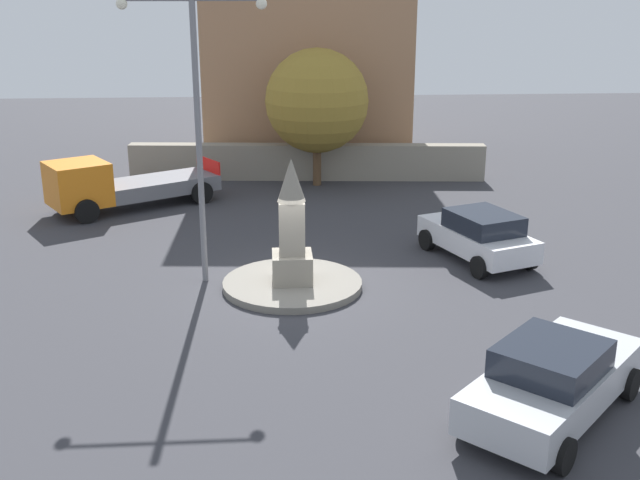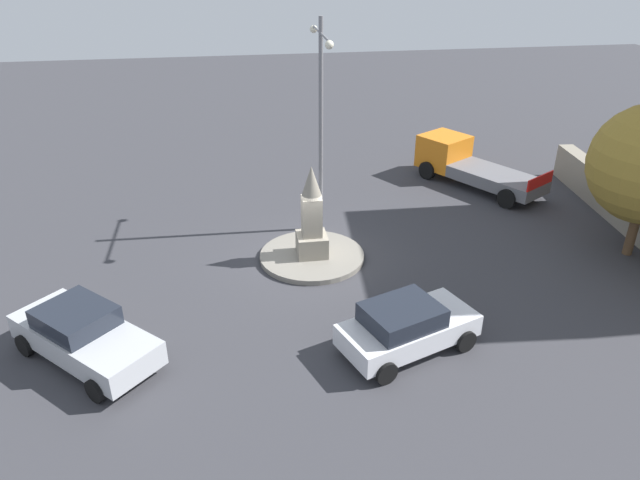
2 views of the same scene
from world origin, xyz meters
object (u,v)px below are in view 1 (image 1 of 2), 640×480
at_px(car_silver_near_island, 553,379).
at_px(corner_building, 309,34).
at_px(monument, 292,230).
at_px(streetlamp, 197,106).
at_px(car_white_parked_right, 479,235).
at_px(truck_orange_passing, 117,185).
at_px(tree_near_wall, 317,101).

height_order(car_silver_near_island, corner_building, corner_building).
height_order(monument, corner_building, corner_building).
bearing_deg(streetlamp, car_silver_near_island, 132.41).
distance_m(monument, streetlamp, 4.04).
xyz_separation_m(car_white_parked_right, corner_building, (4.12, -15.18, 4.97)).
bearing_deg(car_silver_near_island, truck_orange_passing, -54.77).
relative_size(car_silver_near_island, car_white_parked_right, 1.06).
bearing_deg(car_silver_near_island, streetlamp, -47.59).
relative_size(car_white_parked_right, tree_near_wall, 0.76).
bearing_deg(car_silver_near_island, corner_building, -82.53).
xyz_separation_m(truck_orange_passing, tree_near_wall, (-7.47, -3.31, 2.52)).
bearing_deg(corner_building, car_white_parked_right, 105.19).
bearing_deg(truck_orange_passing, corner_building, -130.08).
bearing_deg(corner_building, streetlamp, 76.89).
relative_size(monument, car_silver_near_island, 0.75).
xyz_separation_m(car_silver_near_island, corner_building, (3.14, -23.94, 4.97)).
bearing_deg(car_white_parked_right, truck_orange_passing, -28.44).
relative_size(streetlamp, car_white_parked_right, 1.88).
distance_m(streetlamp, tree_near_wall, 11.48).
height_order(streetlamp, car_silver_near_island, streetlamp).
distance_m(car_white_parked_right, tree_near_wall, 10.78).
bearing_deg(corner_building, car_silver_near_island, 97.47).
relative_size(car_white_parked_right, truck_orange_passing, 0.68).
xyz_separation_m(monument, streetlamp, (2.37, -0.69, 3.19)).
distance_m(monument, car_silver_near_island, 8.32).
xyz_separation_m(car_silver_near_island, tree_near_wall, (3.15, -18.35, 2.66)).
bearing_deg(car_white_parked_right, monument, 18.43).
bearing_deg(truck_orange_passing, car_silver_near_island, 125.23).
relative_size(streetlamp, corner_building, 0.69).
bearing_deg(monument, truck_orange_passing, -53.34).
bearing_deg(car_silver_near_island, car_white_parked_right, -96.40).
relative_size(streetlamp, car_silver_near_island, 1.78).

